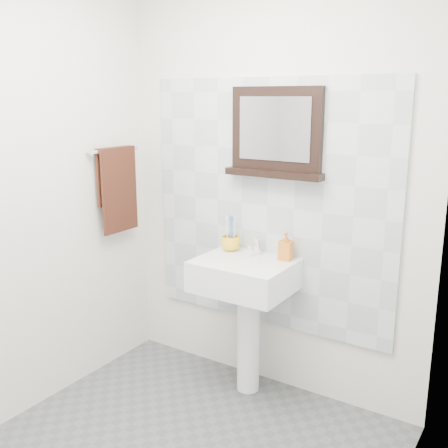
{
  "coord_description": "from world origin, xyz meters",
  "views": [
    {
      "loc": [
        1.46,
        -1.65,
        1.78
      ],
      "look_at": [
        0.03,
        0.55,
        1.15
      ],
      "focal_mm": 42.0,
      "sensor_mm": 36.0,
      "label": 1
    }
  ],
  "objects_px": {
    "toothbrush_cup": "(231,243)",
    "soap_dispenser": "(286,246)",
    "pedestal_sink": "(245,290)",
    "hand_towel": "(117,183)",
    "framed_mirror": "(276,135)"
  },
  "relations": [
    {
      "from": "toothbrush_cup",
      "to": "soap_dispenser",
      "type": "bearing_deg",
      "value": 2.92
    },
    {
      "from": "pedestal_sink",
      "to": "soap_dispenser",
      "type": "height_order",
      "value": "soap_dispenser"
    },
    {
      "from": "pedestal_sink",
      "to": "soap_dispenser",
      "type": "xyz_separation_m",
      "value": [
        0.19,
        0.13,
        0.27
      ]
    },
    {
      "from": "hand_towel",
      "to": "toothbrush_cup",
      "type": "bearing_deg",
      "value": 15.36
    },
    {
      "from": "pedestal_sink",
      "to": "toothbrush_cup",
      "type": "xyz_separation_m",
      "value": [
        -0.18,
        0.12,
        0.23
      ]
    },
    {
      "from": "soap_dispenser",
      "to": "hand_towel",
      "type": "height_order",
      "value": "hand_towel"
    },
    {
      "from": "soap_dispenser",
      "to": "hand_towel",
      "type": "bearing_deg",
      "value": -174.18
    },
    {
      "from": "soap_dispenser",
      "to": "framed_mirror",
      "type": "distance_m",
      "value": 0.64
    },
    {
      "from": "soap_dispenser",
      "to": "framed_mirror",
      "type": "bearing_deg",
      "value": 148.82
    },
    {
      "from": "pedestal_sink",
      "to": "framed_mirror",
      "type": "height_order",
      "value": "framed_mirror"
    },
    {
      "from": "toothbrush_cup",
      "to": "soap_dispenser",
      "type": "xyz_separation_m",
      "value": [
        0.37,
        0.02,
        0.04
      ]
    },
    {
      "from": "soap_dispenser",
      "to": "framed_mirror",
      "type": "relative_size",
      "value": 0.27
    },
    {
      "from": "toothbrush_cup",
      "to": "hand_towel",
      "type": "distance_m",
      "value": 0.84
    },
    {
      "from": "pedestal_sink",
      "to": "toothbrush_cup",
      "type": "relative_size",
      "value": 8.25
    },
    {
      "from": "pedestal_sink",
      "to": "framed_mirror",
      "type": "relative_size",
      "value": 1.6
    }
  ]
}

